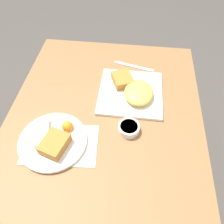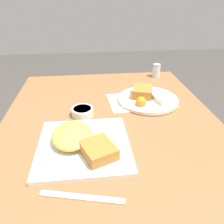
{
  "view_description": "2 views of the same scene",
  "coord_description": "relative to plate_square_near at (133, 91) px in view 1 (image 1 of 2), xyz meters",
  "views": [
    {
      "loc": [
        -0.55,
        -0.1,
        1.51
      ],
      "look_at": [
        -0.01,
        -0.03,
        0.81
      ],
      "focal_mm": 35.0,
      "sensor_mm": 36.0,
      "label": 1
    },
    {
      "loc": [
        0.69,
        -0.07,
        1.21
      ],
      "look_at": [
        -0.01,
        0.0,
        0.8
      ],
      "focal_mm": 35.0,
      "sensor_mm": 36.0,
      "label": 2
    }
  ],
  "objects": [
    {
      "name": "butter_knife",
      "position": [
        0.19,
        0.0,
        -0.02
      ],
      "size": [
        0.06,
        0.21,
        0.0
      ],
      "rotation": [
        0.0,
        0.0,
        1.33
      ],
      "color": "silver",
      "rests_on": "dining_table"
    },
    {
      "name": "ground_plane",
      "position": [
        -0.14,
        0.11,
        -0.79
      ],
      "size": [
        8.0,
        8.0,
        0.0
      ],
      "primitive_type": "plane",
      "color": "#4C4742"
    },
    {
      "name": "dining_table",
      "position": [
        -0.14,
        0.11,
        -0.11
      ],
      "size": [
        1.04,
        0.83,
        0.77
      ],
      "color": "olive",
      "rests_on": "ground_plane"
    },
    {
      "name": "plate_oval_far",
      "position": [
        -0.29,
        0.29,
        -0.0
      ],
      "size": [
        0.26,
        0.26,
        0.05
      ],
      "color": "white",
      "rests_on": "menu_card"
    },
    {
      "name": "sauce_ramekin",
      "position": [
        -0.2,
        0.0,
        -0.0
      ],
      "size": [
        0.09,
        0.09,
        0.03
      ],
      "color": "white",
      "rests_on": "dining_table"
    },
    {
      "name": "menu_card",
      "position": [
        -0.3,
        0.26,
        -0.02
      ],
      "size": [
        0.2,
        0.3,
        0.0
      ],
      "rotation": [
        0.0,
        0.0,
        0.08
      ],
      "color": "beige",
      "rests_on": "dining_table"
    },
    {
      "name": "plate_square_near",
      "position": [
        0.0,
        0.0,
        0.0
      ],
      "size": [
        0.29,
        0.29,
        0.06
      ],
      "color": "white",
      "rests_on": "dining_table"
    }
  ]
}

